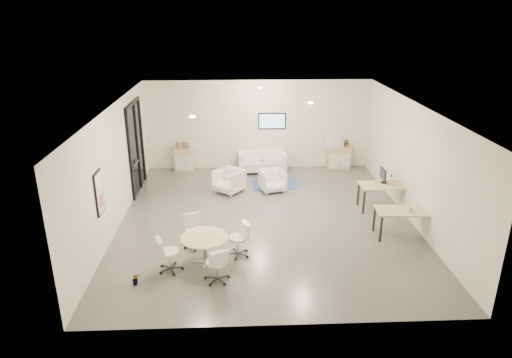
{
  "coord_description": "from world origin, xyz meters",
  "views": [
    {
      "loc": [
        -0.79,
        -11.47,
        5.56
      ],
      "look_at": [
        -0.26,
        0.4,
        1.08
      ],
      "focal_mm": 32.0,
      "sensor_mm": 36.0,
      "label": 1
    }
  ],
  "objects": [
    {
      "name": "room_shell",
      "position": [
        0.0,
        0.0,
        1.6
      ],
      "size": [
        9.6,
        10.6,
        4.8
      ],
      "color": "#585751",
      "rests_on": "ground"
    },
    {
      "name": "desk_rear",
      "position": [
        3.5,
        0.61,
        0.68
      ],
      "size": [
        1.47,
        0.76,
        0.76
      ],
      "rotation": [
        0.0,
        0.0,
        0.02
      ],
      "color": "tan",
      "rests_on": "room_shell"
    },
    {
      "name": "sideboard_right",
      "position": [
        2.95,
        4.27,
        0.41
      ],
      "size": [
        0.83,
        0.4,
        0.83
      ],
      "color": "tan",
      "rests_on": "room_shell"
    },
    {
      "name": "plant_floor",
      "position": [
        -2.98,
        -3.05,
        0.06
      ],
      "size": [
        0.24,
        0.32,
        0.13
      ],
      "primitive_type": "imported",
      "rotation": [
        0.0,
        0.0,
        -0.32
      ],
      "color": "#3F7F3F",
      "rests_on": "room_shell"
    },
    {
      "name": "armchair_left",
      "position": [
        -1.05,
        2.13,
        0.41
      ],
      "size": [
        1.1,
        1.09,
        0.83
      ],
      "primitive_type": "imported",
      "rotation": [
        0.0,
        0.0,
        -0.67
      ],
      "color": "white",
      "rests_on": "room_shell"
    },
    {
      "name": "printer",
      "position": [
        2.77,
        4.28,
        1.0
      ],
      "size": [
        0.58,
        0.5,
        0.37
      ],
      "rotation": [
        0.0,
        0.0,
        0.12
      ],
      "color": "white",
      "rests_on": "sideboard_right"
    },
    {
      "name": "round_table",
      "position": [
        -1.55,
        -2.19,
        0.58
      ],
      "size": [
        1.09,
        1.09,
        0.66
      ],
      "color": "tan",
      "rests_on": "room_shell"
    },
    {
      "name": "blue_rug",
      "position": [
        0.5,
        2.72,
        0.01
      ],
      "size": [
        1.58,
        1.1,
        0.01
      ],
      "primitive_type": "cube",
      "rotation": [
        0.0,
        0.0,
        0.05
      ],
      "color": "navy",
      "rests_on": "room_shell"
    },
    {
      "name": "monitor",
      "position": [
        3.46,
        0.76,
        1.0
      ],
      "size": [
        0.2,
        0.5,
        0.44
      ],
      "color": "black",
      "rests_on": "desk_rear"
    },
    {
      "name": "loveseat",
      "position": [
        0.12,
        4.07,
        0.34
      ],
      "size": [
        1.75,
        0.96,
        0.63
      ],
      "rotation": [
        0.0,
        0.0,
        0.07
      ],
      "color": "white",
      "rests_on": "room_shell"
    },
    {
      "name": "glass_door",
      "position": [
        -3.95,
        2.51,
        1.5
      ],
      "size": [
        0.09,
        1.9,
        2.85
      ],
      "color": "black",
      "rests_on": "room_shell"
    },
    {
      "name": "cup",
      "position": [
        3.58,
        -1.21,
        0.78
      ],
      "size": [
        0.14,
        0.12,
        0.12
      ],
      "primitive_type": "imported",
      "rotation": [
        0.0,
        0.0,
        0.24
      ],
      "color": "white",
      "rests_on": "desk_front"
    },
    {
      "name": "ceiling_spots",
      "position": [
        -0.2,
        0.83,
        3.18
      ],
      "size": [
        3.14,
        4.14,
        0.03
      ],
      "color": "#FFEAC6",
      "rests_on": "room_shell"
    },
    {
      "name": "desk_front",
      "position": [
        3.44,
        -1.08,
        0.65
      ],
      "size": [
        1.42,
        0.78,
        0.72
      ],
      "rotation": [
        0.0,
        0.0,
        -0.06
      ],
      "color": "tan",
      "rests_on": "room_shell"
    },
    {
      "name": "sideboard_left",
      "position": [
        -2.67,
        4.28,
        0.41
      ],
      "size": [
        0.73,
        0.38,
        0.83
      ],
      "color": "tan",
      "rests_on": "room_shell"
    },
    {
      "name": "armchair_right",
      "position": [
        0.35,
        2.17,
        0.38
      ],
      "size": [
        0.89,
        0.86,
        0.76
      ],
      "primitive_type": "imported",
      "rotation": [
        0.0,
        0.0,
        0.26
      ],
      "color": "white",
      "rests_on": "room_shell"
    },
    {
      "name": "artwork",
      "position": [
        -3.97,
        -1.6,
        1.55
      ],
      "size": [
        0.05,
        0.54,
        1.04
      ],
      "color": "black",
      "rests_on": "room_shell"
    },
    {
      "name": "plant_cabinet",
      "position": [
        3.21,
        4.27,
        0.95
      ],
      "size": [
        0.36,
        0.37,
        0.23
      ],
      "primitive_type": "imported",
      "rotation": [
        0.0,
        0.0,
        -0.39
      ],
      "color": "#3F7F3F",
      "rests_on": "sideboard_right"
    },
    {
      "name": "meeting_chairs",
      "position": [
        -1.55,
        -2.19,
        0.41
      ],
      "size": [
        2.27,
        2.27,
        0.82
      ],
      "color": "white",
      "rests_on": "room_shell"
    },
    {
      "name": "wall_tv",
      "position": [
        0.5,
        4.46,
        1.75
      ],
      "size": [
        0.98,
        0.06,
        0.58
      ],
      "color": "black",
      "rests_on": "room_shell"
    },
    {
      "name": "books",
      "position": [
        -2.71,
        4.29,
        0.94
      ],
      "size": [
        0.43,
        0.14,
        0.22
      ],
      "color": "red",
      "rests_on": "sideboard_left"
    }
  ]
}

